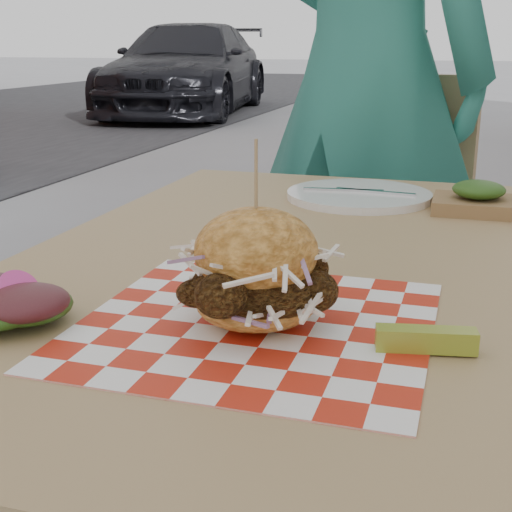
# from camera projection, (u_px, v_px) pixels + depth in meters

# --- Properties ---
(diner) EXTENTS (0.82, 0.70, 1.92)m
(diner) POSITION_uv_depth(u_px,v_px,m) (364.00, 71.00, 1.86)
(diner) COLOR #2B7E6E
(diner) RESTS_ON ground
(car_dark) EXTENTS (2.37, 4.64, 1.29)m
(car_dark) POSITION_uv_depth(u_px,v_px,m) (188.00, 68.00, 10.44)
(car_dark) COLOR black
(car_dark) RESTS_ON ground
(patio_table) EXTENTS (0.80, 1.20, 0.75)m
(patio_table) POSITION_uv_depth(u_px,v_px,m) (313.00, 309.00, 1.01)
(patio_table) COLOR tan
(patio_table) RESTS_ON ground
(patio_chair) EXTENTS (0.49, 0.50, 0.95)m
(patio_chair) POSITION_uv_depth(u_px,v_px,m) (397.00, 226.00, 1.94)
(patio_chair) COLOR tan
(patio_chair) RESTS_ON ground
(paper_liner) EXTENTS (0.36, 0.36, 0.00)m
(paper_liner) POSITION_uv_depth(u_px,v_px,m) (256.00, 323.00, 0.75)
(paper_liner) COLOR red
(paper_liner) RESTS_ON patio_table
(sandwich) EXTENTS (0.17, 0.17, 0.19)m
(sandwich) POSITION_uv_depth(u_px,v_px,m) (256.00, 274.00, 0.73)
(sandwich) COLOR gold
(sandwich) RESTS_ON paper_liner
(pickle_spear) EXTENTS (0.10, 0.04, 0.02)m
(pickle_spear) POSITION_uv_depth(u_px,v_px,m) (426.00, 339.00, 0.68)
(pickle_spear) COLOR #A3AF32
(pickle_spear) RESTS_ON paper_liner
(place_setting) EXTENTS (0.27, 0.27, 0.02)m
(place_setting) POSITION_uv_depth(u_px,v_px,m) (359.00, 195.00, 1.34)
(place_setting) COLOR white
(place_setting) RESTS_ON patio_table
(kraft_tray) EXTENTS (0.15, 0.12, 0.06)m
(kraft_tray) POSITION_uv_depth(u_px,v_px,m) (478.00, 199.00, 1.23)
(kraft_tray) COLOR olive
(kraft_tray) RESTS_ON patio_table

